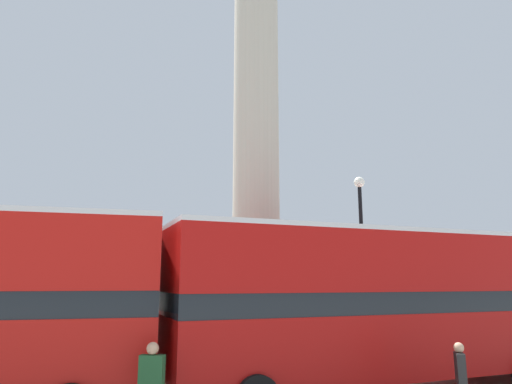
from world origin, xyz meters
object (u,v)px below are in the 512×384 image
at_px(monument_column, 256,182).
at_px(street_lamp, 363,262).
at_px(bus_b, 375,301).
at_px(pedestrian_near_lamp, 461,378).
at_px(equestrian_statue, 392,300).

bearing_deg(monument_column, street_lamp, -44.29).
bearing_deg(monument_column, bus_b, -78.31).
relative_size(street_lamp, pedestrian_near_lamp, 4.11).
xyz_separation_m(monument_column, street_lamp, (3.02, -2.94, -3.33)).
distance_m(monument_column, street_lamp, 5.37).
distance_m(bus_b, street_lamp, 3.84).
bearing_deg(bus_b, street_lamp, 59.84).
height_order(monument_column, equestrian_statue, monument_column).
relative_size(monument_column, pedestrian_near_lamp, 12.35).
distance_m(street_lamp, pedestrian_near_lamp, 6.83).
distance_m(monument_column, equestrian_statue, 12.95).
height_order(equestrian_statue, street_lamp, street_lamp).
height_order(equestrian_statue, pedestrian_near_lamp, equestrian_statue).
bearing_deg(bus_b, monument_column, 100.25).
xyz_separation_m(street_lamp, pedestrian_near_lamp, (-1.63, -6.05, -2.71)).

